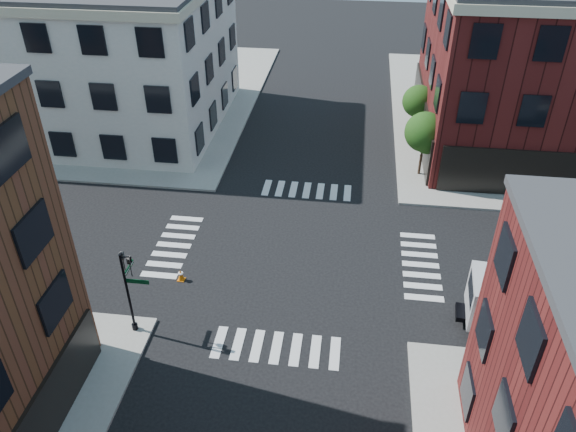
# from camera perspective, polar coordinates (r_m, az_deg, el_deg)

# --- Properties ---
(ground) EXTENTS (120.00, 120.00, 0.00)m
(ground) POSITION_cam_1_polar(r_m,az_deg,el_deg) (31.66, 0.65, -3.96)
(ground) COLOR black
(ground) RESTS_ON ground
(sidewalk_ne) EXTENTS (30.00, 30.00, 0.15)m
(sidewalk_ne) POSITION_cam_1_polar(r_m,az_deg,el_deg) (52.94, 27.14, 8.75)
(sidewalk_ne) COLOR gray
(sidewalk_ne) RESTS_ON ground
(sidewalk_nw) EXTENTS (30.00, 30.00, 0.15)m
(sidewalk_nw) POSITION_cam_1_polar(r_m,az_deg,el_deg) (55.14, -19.22, 11.58)
(sidewalk_nw) COLOR gray
(sidewalk_nw) RESTS_ON ground
(building_nw) EXTENTS (22.00, 16.00, 11.00)m
(building_nw) POSITION_cam_1_polar(r_m,az_deg,el_deg) (48.32, -20.64, 15.15)
(building_nw) COLOR silver
(building_nw) RESTS_ON ground
(tree_near) EXTENTS (2.69, 2.69, 4.49)m
(tree_near) POSITION_cam_1_polar(r_m,az_deg,el_deg) (38.69, 13.79, 8.08)
(tree_near) COLOR black
(tree_near) RESTS_ON ground
(tree_far) EXTENTS (2.43, 2.43, 4.07)m
(tree_far) POSITION_cam_1_polar(r_m,az_deg,el_deg) (44.26, 13.18, 11.12)
(tree_far) COLOR black
(tree_far) RESTS_ON ground
(signal_pole) EXTENTS (1.29, 1.24, 4.60)m
(signal_pole) POSITION_cam_1_polar(r_m,az_deg,el_deg) (26.38, -15.86, -6.64)
(signal_pole) COLOR black
(signal_pole) RESTS_ON ground
(box_truck) EXTENTS (8.98, 3.44, 3.99)m
(box_truck) POSITION_cam_1_polar(r_m,az_deg,el_deg) (28.64, 27.01, -7.94)
(box_truck) COLOR white
(box_truck) RESTS_ON ground
(traffic_cone) EXTENTS (0.40, 0.40, 0.69)m
(traffic_cone) POSITION_cam_1_polar(r_m,az_deg,el_deg) (30.31, -10.84, -5.91)
(traffic_cone) COLOR orange
(traffic_cone) RESTS_ON ground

